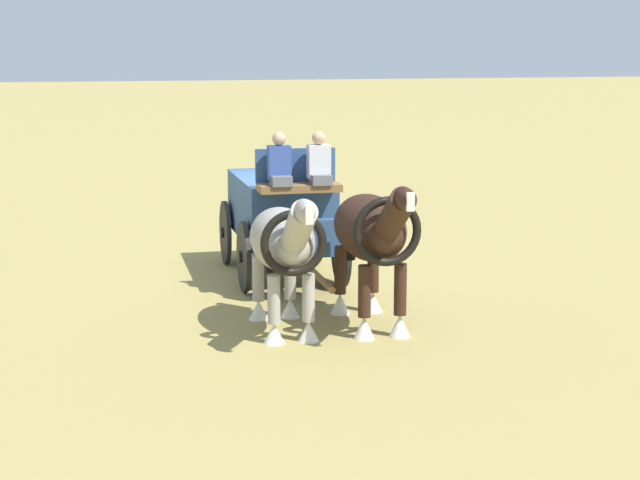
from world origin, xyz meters
The scene contains 4 objects.
ground_plane centered at (0.00, 0.00, 0.00)m, with size 220.00×220.00×0.00m, color #9E8C4C.
show_wagon centered at (0.16, -0.01, 1.21)m, with size 5.91×2.03×2.73m.
draft_horse_near centered at (3.85, 0.40, 1.41)m, with size 3.10×1.10×2.29m.
draft_horse_off centered at (3.78, -0.90, 1.30)m, with size 2.98×1.03×2.16m.
Camera 1 is at (17.70, -4.48, 4.06)m, focal length 57.79 mm.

